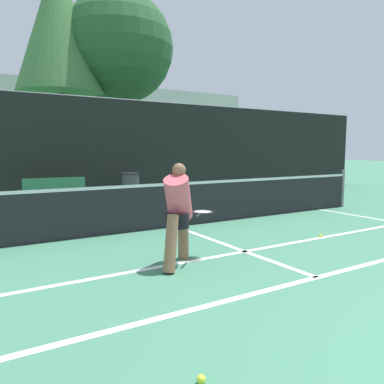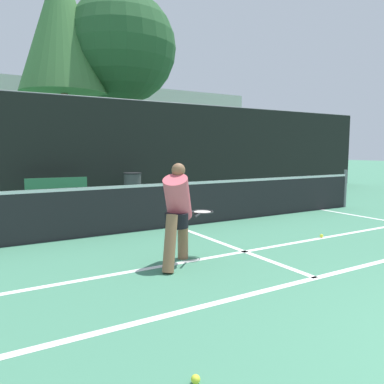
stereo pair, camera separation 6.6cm
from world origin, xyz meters
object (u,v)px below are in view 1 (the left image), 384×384
player_practicing (178,211)px  trash_bin (131,188)px  parked_car (172,174)px  courtside_bench (55,192)px

player_practicing → trash_bin: size_ratio=1.56×
parked_car → player_practicing: bearing=-117.8°
trash_bin → player_practicing: bearing=-106.0°
courtside_bench → parked_car: parked_car is taller
parked_car → courtside_bench: bearing=-147.2°
trash_bin → courtside_bench: bearing=180.0°
courtside_bench → parked_car: 6.70m
player_practicing → courtside_bench: 6.23m
courtside_bench → trash_bin: 2.23m
player_practicing → parked_car: 11.12m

